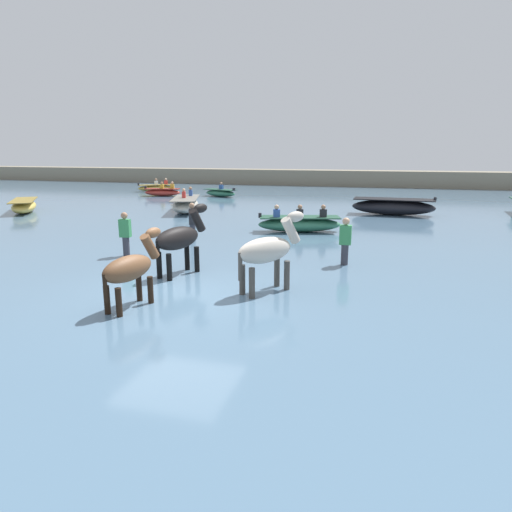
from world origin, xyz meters
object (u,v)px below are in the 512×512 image
object	(u,v)px
boat_mid_channel	(163,192)
boat_distant_east	(220,193)
horse_flank_bay	(130,270)
boat_far_offshore	(24,206)
horse_trailing_pinto	(268,252)
person_wading_mid	(345,245)
person_onlooker_right	(126,237)
boat_mid_outer	(393,207)
boat_near_starboard	(156,188)
boat_distant_west	(186,205)
boat_far_inshore	(299,224)
person_spectator_far	(192,224)
horse_lead_black	(180,240)

from	to	relation	value
boat_mid_channel	boat_distant_east	xyz separation A→B (m)	(4.04, 0.69, -0.02)
horse_flank_bay	boat_far_offshore	bearing A→B (deg)	138.61
horse_trailing_pinto	person_wading_mid	bearing A→B (deg)	63.53
person_onlooker_right	boat_mid_outer	bearing A→B (deg)	55.37
boat_near_starboard	boat_distant_west	bearing A→B (deg)	-55.68
boat_far_inshore	person_spectator_far	xyz separation A→B (m)	(-3.36, -2.70, 0.25)
boat_distant_east	person_onlooker_right	size ratio (longest dim) A/B	1.59
horse_lead_black	boat_far_offshore	size ratio (longest dim) A/B	0.61
boat_mid_channel	boat_distant_west	bearing A→B (deg)	-55.50
horse_flank_bay	person_spectator_far	world-z (taller)	horse_flank_bay
boat_mid_outer	boat_distant_east	distance (m)	12.93
boat_distant_east	person_wading_mid	bearing A→B (deg)	-59.99
boat_far_offshore	boat_mid_channel	xyz separation A→B (m)	(2.92, 9.69, -0.05)
boat_mid_outer	person_spectator_far	size ratio (longest dim) A/B	2.46
boat_far_offshore	person_wading_mid	xyz separation A→B (m)	(16.83, -6.70, 0.24)
boat_far_offshore	person_spectator_far	xyz separation A→B (m)	(11.31, -4.51, 0.24)
horse_trailing_pinto	boat_mid_outer	xyz separation A→B (m)	(2.93, 13.78, -0.52)
boat_distant_east	boat_near_starboard	bearing A→B (deg)	157.80
boat_distant_west	boat_mid_channel	bearing A→B (deg)	124.50
boat_far_inshore	person_wading_mid	size ratio (longest dim) A/B	2.07
boat_far_offshore	boat_distant_east	xyz separation A→B (m)	(6.96, 10.38, -0.06)
boat_distant_east	boat_far_inshore	bearing A→B (deg)	-57.70
boat_distant_west	boat_far_inshore	distance (m)	7.86
horse_trailing_pinto	person_spectator_far	distance (m)	6.55
boat_far_offshore	person_onlooker_right	bearing A→B (deg)	-35.31
horse_flank_bay	person_onlooker_right	bearing A→B (deg)	122.50
horse_lead_black	person_spectator_far	bearing A→B (deg)	109.56
horse_lead_black	person_wading_mid	xyz separation A→B (m)	(3.97, 2.15, -0.35)
boat_distant_west	person_spectator_far	bearing A→B (deg)	-64.03
boat_mid_channel	boat_distant_east	size ratio (longest dim) A/B	1.01
horse_flank_bay	boat_far_offshore	xyz separation A→B (m)	(-12.97, 11.43, -0.47)
boat_far_inshore	boat_distant_east	size ratio (longest dim) A/B	1.31
boat_distant_west	boat_distant_east	size ratio (longest dim) A/B	1.52
boat_mid_outer	boat_mid_channel	size ratio (longest dim) A/B	1.54
person_wading_mid	boat_mid_outer	bearing A→B (deg)	82.32
boat_mid_channel	person_onlooker_right	distance (m)	18.58
boat_near_starboard	person_spectator_far	distance (m)	20.38
boat_near_starboard	boat_distant_east	xyz separation A→B (m)	(6.21, -2.53, -0.01)
boat_mid_outer	horse_trailing_pinto	bearing A→B (deg)	-102.00
boat_mid_channel	boat_far_inshore	bearing A→B (deg)	-44.39
horse_flank_bay	boat_mid_channel	distance (m)	23.39
horse_trailing_pinto	horse_flank_bay	xyz separation A→B (m)	(-2.39, -1.78, -0.13)
boat_near_starboard	boat_far_offshore	xyz separation A→B (m)	(-0.76, -12.91, 0.05)
boat_mid_outer	boat_distant_west	world-z (taller)	boat_distant_west
horse_flank_bay	boat_distant_east	distance (m)	22.62
boat_mid_outer	person_wading_mid	distance (m)	10.93
boat_mid_outer	boat_distant_east	world-z (taller)	boat_distant_east
person_onlooker_right	person_spectator_far	size ratio (longest dim) A/B	1.00
boat_mid_outer	person_spectator_far	xyz separation A→B (m)	(-6.97, -8.64, 0.17)
person_onlooker_right	boat_distant_west	bearing A→B (deg)	103.82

